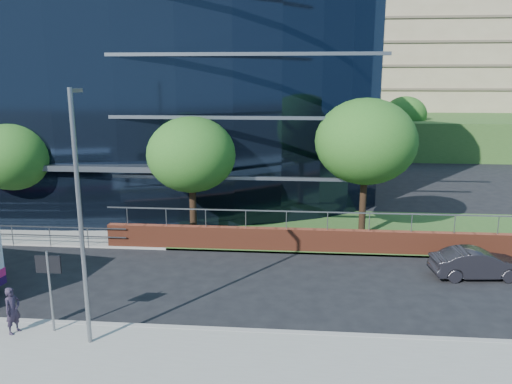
# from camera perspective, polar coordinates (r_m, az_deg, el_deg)

# --- Properties ---
(grass_verge) EXTENTS (36.00, 8.00, 0.12)m
(grass_verge) POSITION_cam_1_polar(r_m,az_deg,el_deg) (30.65, 26.76, -4.34)
(grass_verge) COLOR #2D511E
(grass_verge) RESTS_ON ground
(glass_office) EXTENTS (44.00, 23.10, 16.00)m
(glass_office) POSITION_cam_1_polar(r_m,az_deg,el_deg) (40.59, -19.49, 11.58)
(glass_office) COLOR black
(glass_office) RESTS_ON ground
(retaining_wall) EXTENTS (34.00, 0.40, 2.11)m
(retaining_wall) POSITION_cam_1_polar(r_m,az_deg,el_deg) (25.84, 21.57, -5.61)
(retaining_wall) COLOR brown
(retaining_wall) RESTS_ON ground
(apartment_block) EXTENTS (60.00, 42.00, 30.00)m
(apartment_block) POSITION_cam_1_polar(r_m,az_deg,el_deg) (75.98, 20.48, 14.13)
(apartment_block) COLOR #2D511E
(apartment_block) RESTS_ON ground
(street_sign) EXTENTS (0.85, 0.09, 2.80)m
(street_sign) POSITION_cam_1_polar(r_m,az_deg,el_deg) (17.82, -22.58, -8.70)
(street_sign) COLOR slate
(street_sign) RESTS_ON pavement_near
(tree_far_b) EXTENTS (4.29, 4.29, 6.05)m
(tree_far_b) POSITION_cam_1_polar(r_m,az_deg,el_deg) (30.34, -25.98, 3.63)
(tree_far_b) COLOR black
(tree_far_b) RESTS_ON ground
(tree_far_c) EXTENTS (4.62, 4.62, 6.51)m
(tree_far_c) POSITION_cam_1_polar(r_m,az_deg,el_deg) (26.09, -7.39, 4.24)
(tree_far_c) COLOR black
(tree_far_c) RESTS_ON ground
(tree_far_d) EXTENTS (5.28, 5.28, 7.44)m
(tree_far_d) POSITION_cam_1_polar(r_m,az_deg,el_deg) (26.61, 12.44, 5.63)
(tree_far_d) COLOR black
(tree_far_d) RESTS_ON ground
(tree_dist_e) EXTENTS (4.62, 4.62, 6.51)m
(tree_dist_e) POSITION_cam_1_polar(r_m,az_deg,el_deg) (57.47, 16.67, 8.48)
(tree_dist_e) COLOR black
(tree_dist_e) RESTS_ON ground
(streetlight_east) EXTENTS (0.15, 0.77, 8.00)m
(streetlight_east) POSITION_cam_1_polar(r_m,az_deg,el_deg) (15.99, -19.46, -2.23)
(streetlight_east) COLOR slate
(streetlight_east) RESTS_ON pavement_near
(parked_car) EXTENTS (3.98, 1.71, 1.27)m
(parked_car) POSITION_cam_1_polar(r_m,az_deg,el_deg) (23.61, 23.96, -7.48)
(parked_car) COLOR black
(parked_car) RESTS_ON ground
(pedestrian) EXTENTS (0.54, 0.67, 1.59)m
(pedestrian) POSITION_cam_1_polar(r_m,az_deg,el_deg) (18.67, -26.06, -12.05)
(pedestrian) COLOR #292131
(pedestrian) RESTS_ON pavement_near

